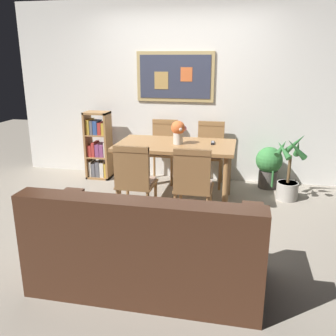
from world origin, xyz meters
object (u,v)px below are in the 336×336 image
dining_chair_near_right (193,182)px  bookshelf (99,148)px  dining_chair_near_left (135,178)px  flower_vase (178,131)px  tv_remote (213,143)px  dining_table (176,152)px  dining_chair_far_right (210,148)px  potted_palm (288,177)px  dining_chair_far_left (164,146)px  leather_couch (147,250)px  potted_ivy (269,165)px

dining_chair_near_right → bookshelf: (-1.66, 1.47, -0.07)m
dining_chair_near_left → dining_chair_near_right: 0.64m
flower_vase → tv_remote: flower_vase is taller
dining_table → dining_chair_far_right: bearing=64.4°
bookshelf → potted_palm: (2.75, -0.37, -0.16)m
dining_chair_near_left → dining_chair_far_left: bearing=90.7°
flower_vase → dining_chair_far_left: bearing=114.4°
potted_palm → bookshelf: bearing=172.4°
dining_chair_far_left → flower_vase: (0.36, -0.80, 0.39)m
dining_chair_far_right → leather_couch: 2.66m
potted_palm → leather_couch: bearing=-120.5°
potted_palm → tv_remote: 1.10m
leather_couch → flower_vase: 1.97m
bookshelf → potted_palm: 2.78m
dining_chair_near_left → leather_couch: size_ratio=0.51×
dining_chair_far_left → leather_couch: 2.71m
leather_couch → potted_palm: size_ratio=2.05×
potted_palm → tv_remote: size_ratio=5.51×
dining_chair_far_right → potted_ivy: (0.84, 0.00, -0.20)m
dining_chair_far_left → dining_chair_near_left: bearing=-89.3°
flower_vase → potted_palm: bearing=14.1°
dining_table → dining_chair_near_left: 0.84m
dining_table → flower_vase: bearing=-24.7°
dining_chair_near_right → potted_palm: size_ratio=1.04×
dining_chair_far_right → potted_palm: dining_chair_far_right is taller
dining_chair_far_right → leather_couch: size_ratio=0.51×
leather_couch → potted_ivy: bearing=67.8°
leather_couch → bookshelf: size_ratio=1.76×
dining_chair_near_right → tv_remote: (0.12, 0.87, 0.23)m
dining_chair_far_left → potted_palm: 1.82m
bookshelf → tv_remote: size_ratio=6.42×
potted_palm → flower_vase: flower_vase is taller
flower_vase → tv_remote: (0.42, 0.11, -0.16)m
leather_couch → potted_ivy: (1.08, 2.64, 0.02)m
dining_chair_far_left → dining_table: bearing=-67.3°
dining_chair_near_left → flower_vase: size_ratio=3.13×
dining_table → bookshelf: 1.51m
tv_remote → dining_chair_near_left: bearing=-131.1°
dining_chair_far_left → flower_vase: flower_vase is taller
dining_table → dining_chair_far_left: 0.86m
dining_chair_far_left → potted_ivy: dining_chair_far_left is taller
potted_ivy → flower_vase: size_ratio=2.03×
dining_chair_far_left → leather_couch: size_ratio=0.51×
flower_vase → tv_remote: size_ratio=1.83×
leather_couch → bookshelf: 2.96m
dining_chair_near_left → dining_table: bearing=68.4°
potted_ivy → tv_remote: (-0.75, -0.66, 0.44)m
dining_chair_near_right → potted_ivy: bearing=60.4°
dining_chair_far_left → dining_chair_far_right: (0.69, -0.03, 0.00)m
dining_chair_far_right → tv_remote: dining_chair_far_right is taller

